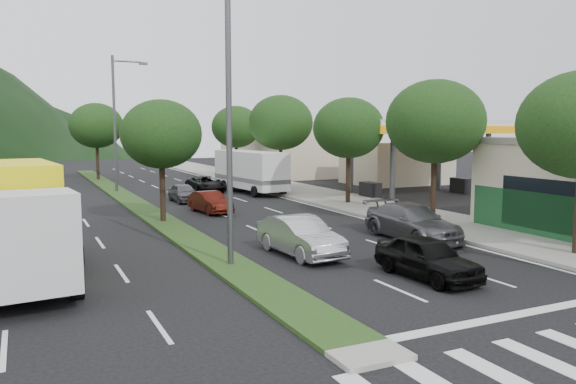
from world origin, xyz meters
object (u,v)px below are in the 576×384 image
streetlight_near (235,102)px  car_queue_c (210,202)px  tree_r_b (435,122)px  motorhome (250,171)px  tree_med_near (161,134)px  tree_med_far (96,126)px  car_queue_e (184,193)px  sedan_silver (300,236)px  car_queue_d (205,184)px  suv_maroon (40,242)px  tree_r_d (281,123)px  car_queue_a (427,257)px  car_queue_b (412,222)px  streetlight_mid (117,117)px  tree_r_c (349,128)px  box_truck (13,227)px

streetlight_near → car_queue_c: size_ratio=2.75×
tree_r_b → motorhome: tree_r_b is taller
motorhome → tree_med_near: bearing=-134.8°
tree_med_far → car_queue_e: (3.10, -18.31, -4.41)m
sedan_silver → car_queue_d: sedan_silver is taller
tree_r_b → suv_maroon: 18.32m
car_queue_c → car_queue_d: bearing=66.9°
sedan_silver → car_queue_d: (3.16, 22.12, -0.13)m
tree_r_d → car_queue_a: tree_r_d is taller
tree_r_b → streetlight_near: size_ratio=0.69×
car_queue_d → car_queue_b: bearing=-86.9°
motorhome → car_queue_b: bearing=-96.3°
streetlight_near → car_queue_a: size_ratio=2.55×
tree_med_near → car_queue_c: size_ratio=1.66×
tree_r_d → suv_maroon: (-17.81, -18.33, -4.46)m
tree_r_d → car_queue_b: 21.46m
tree_r_d → suv_maroon: tree_r_d is taller
car_queue_b → streetlight_mid: bearing=110.2°
car_queue_e → tree_med_far: bearing=98.5°
suv_maroon → car_queue_e: size_ratio=1.48×
car_queue_e → motorhome: size_ratio=0.43×
sedan_silver → car_queue_b: (5.69, 0.70, 0.02)m
suv_maroon → motorhome: 22.75m
tree_med_near → car_queue_a: tree_med_near is taller
tree_r_b → suv_maroon: size_ratio=1.34×
streetlight_near → car_queue_b: 9.80m
car_queue_a → tree_med_near: bearing=107.9°
streetlight_mid → car_queue_e: streetlight_mid is taller
tree_med_near → sedan_silver: tree_med_near is taller
tree_r_b → streetlight_near: (-11.79, -4.00, 0.55)m
tree_r_c → streetlight_mid: bearing=132.2°
tree_med_near → box_truck: (-6.61, -8.96, -2.71)m
sedan_silver → car_queue_e: bearing=85.6°
tree_med_near → car_queue_a: (5.12, -14.00, -3.76)m
tree_med_near → streetlight_mid: 15.05m
tree_r_c → tree_med_far: tree_med_far is taller
car_queue_b → tree_med_far: bearing=104.7°
sedan_silver → car_queue_b: 5.74m
car_queue_e → box_truck: bearing=-121.3°
tree_med_near → car_queue_d: bearing=64.3°
tree_r_c → streetlight_near: 16.85m
streetlight_near → tree_r_d: bearing=61.8°
car_queue_c → car_queue_b: bearing=-71.2°
streetlight_near → tree_r_c: bearing=45.5°
tree_r_c → suv_maroon: size_ratio=1.25×
tree_r_c → streetlight_mid: 17.57m
tree_r_c → suv_maroon: 20.07m
tree_r_b → suv_maroon: tree_r_b is taller
suv_maroon → car_queue_c: (8.99, 8.68, -0.12)m
tree_r_b → tree_med_far: bearing=110.6°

